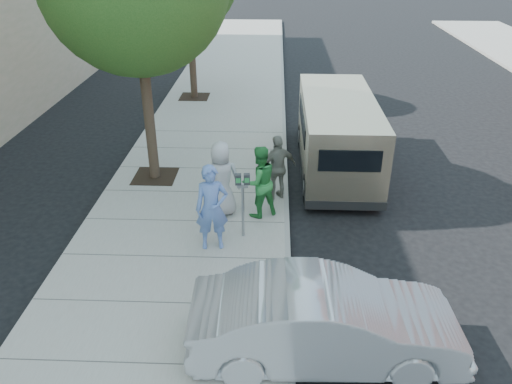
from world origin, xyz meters
TOP-DOWN VIEW (x-y plane):
  - ground at (0.00, 0.00)m, footprint 120.00×120.00m
  - sidewalk at (-1.00, 0.00)m, footprint 5.00×60.00m
  - curb_face at (1.44, 0.00)m, footprint 0.12×60.00m
  - parking_meter at (0.42, -0.61)m, footprint 0.33×0.14m
  - van at (2.91, 3.39)m, footprint 2.04×5.98m
  - sedan at (2.00, -4.05)m, footprint 4.54×1.71m
  - person_officer at (-0.22, -1.06)m, footprint 0.78×0.58m
  - person_green_shirt at (0.75, 0.36)m, footprint 1.11×1.03m
  - person_gray_shirt at (-0.16, 0.40)m, footprint 1.01×0.74m
  - person_striped_polo at (1.20, 1.27)m, footprint 1.10×0.83m

SIDE VIEW (x-z plane):
  - ground at x=0.00m, z-range 0.00..0.00m
  - sidewalk at x=-1.00m, z-range 0.00..0.15m
  - curb_face at x=1.44m, z-range -0.01..0.15m
  - sedan at x=2.00m, z-range 0.00..1.48m
  - person_striped_polo at x=1.20m, z-range 0.15..1.89m
  - person_green_shirt at x=0.75m, z-range 0.15..1.97m
  - person_gray_shirt at x=-0.16m, z-range 0.15..2.04m
  - person_officer at x=-0.22m, z-range 0.15..2.11m
  - van at x=2.91m, z-range 0.06..2.28m
  - parking_meter at x=0.42m, z-range 0.50..2.08m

